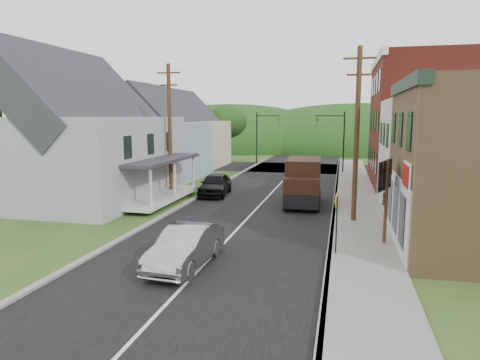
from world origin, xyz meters
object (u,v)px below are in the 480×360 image
Objects in this scene: silver_sedan at (186,247)px; delivery_van at (303,182)px; warning_sign at (336,215)px; dark_sedan at (215,184)px; route_sign_cluster at (385,189)px.

delivery_van is (3.19, 12.28, 0.73)m from silver_sedan.
silver_sedan is 5.98m from warning_sign.
silver_sedan is 14.45m from dark_sedan.
silver_sedan is 12.71m from delivery_van.
silver_sedan is 1.23× the size of route_sign_cluster.
route_sign_cluster reaches higher than dark_sedan.
route_sign_cluster is (7.35, 4.37, 1.77)m from silver_sedan.
dark_sedan is at bearing 105.35° from silver_sedan.
warning_sign is (5.38, 2.44, 0.98)m from silver_sedan.
dark_sedan is 1.26× the size of route_sign_cluster.
dark_sedan reaches higher than silver_sedan.
delivery_van is at bearing 78.23° from silver_sedan.
delivery_van is 10.08m from warning_sign.
warning_sign is (2.18, -9.84, 0.25)m from delivery_van.
delivery_van is at bearing -21.50° from dark_sedan.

